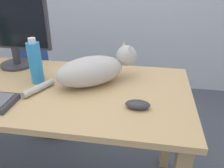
{
  "coord_description": "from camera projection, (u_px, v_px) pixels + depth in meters",
  "views": [
    {
      "loc": [
        0.51,
        -1.0,
        1.3
      ],
      "look_at": [
        0.35,
        -0.03,
        0.79
      ],
      "focal_mm": 37.51,
      "sensor_mm": 36.0,
      "label": 1
    }
  ],
  "objects": [
    {
      "name": "spray_bottle",
      "position": [
        35.0,
        62.0,
        1.21
      ],
      "size": [
        0.07,
        0.07,
        0.24
      ],
      "color": "#2D8CD1",
      "rests_on": "desk"
    },
    {
      "name": "office_chair",
      "position": [
        50.0,
        84.0,
        2.0
      ],
      "size": [
        0.48,
        0.48,
        0.89
      ],
      "color": "black",
      "rests_on": "ground_plane"
    },
    {
      "name": "monitor",
      "position": [
        10.0,
        29.0,
        1.36
      ],
      "size": [
        0.48,
        0.2,
        0.41
      ],
      "color": "#333338",
      "rests_on": "desk"
    },
    {
      "name": "computer_mouse",
      "position": [
        138.0,
        104.0,
        1.02
      ],
      "size": [
        0.11,
        0.06,
        0.04
      ],
      "primitive_type": "ellipsoid",
      "color": "#333338",
      "rests_on": "desk"
    },
    {
      "name": "desk",
      "position": [
        48.0,
        104.0,
        1.26
      ],
      "size": [
        1.48,
        0.7,
        0.73
      ],
      "color": "tan",
      "rests_on": "ground_plane"
    },
    {
      "name": "cat",
      "position": [
        94.0,
        69.0,
        1.21
      ],
      "size": [
        0.52,
        0.39,
        0.2
      ],
      "color": "#B2ADA8",
      "rests_on": "desk"
    }
  ]
}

